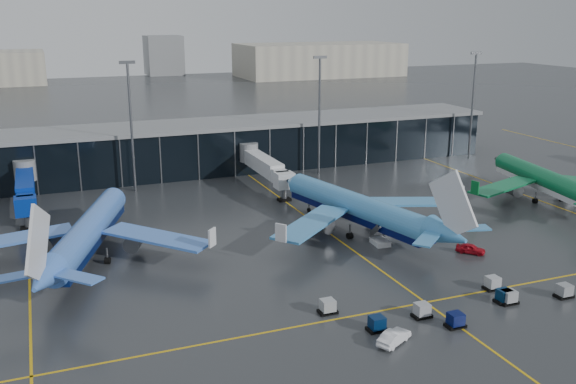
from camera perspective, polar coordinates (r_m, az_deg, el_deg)
name	(u,v)px	position (r m, az deg, el deg)	size (l,w,h in m)	color
ground	(302,270)	(88.89, 1.30, -6.96)	(600.00, 600.00, 0.00)	#282B2D
terminal_pier	(194,147)	(144.13, -8.35, 3.95)	(142.00, 17.00, 10.70)	black
jet_bridges	(25,187)	(122.19, -22.32, 0.41)	(94.00, 27.50, 7.20)	#595B60
flood_masts	(230,116)	(132.49, -5.15, 6.72)	(203.00, 0.50, 25.50)	#595B60
distant_hangars	(193,62)	(356.14, -8.44, 11.34)	(260.00, 71.00, 22.00)	#B2AD99
taxi_lines	(335,237)	(101.78, 4.16, -4.01)	(220.00, 120.00, 0.02)	gold
airliner_arkefly	(87,215)	(95.13, -17.45, -1.92)	(37.85, 43.11, 13.25)	#3F72D0
airliner_klm_near	(357,192)	(102.64, 6.12, 0.03)	(38.33, 43.65, 13.42)	#3B85C3
airliner_aer_lingus	(546,168)	(129.61, 21.93, 2.03)	(35.52, 40.46, 12.43)	#0C693A
baggage_carts	(459,304)	(80.08, 14.93, -9.56)	(31.40, 9.97, 1.70)	black
mobile_airstair	(380,240)	(99.07, 8.20, -4.22)	(2.45, 3.36, 3.45)	silver
service_van_red	(471,249)	(98.37, 15.92, -4.86)	(1.70, 4.22, 1.44)	#B80E1B
service_van_white	(394,337)	(71.06, 9.41, -12.59)	(1.62, 4.64, 1.53)	silver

